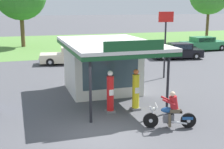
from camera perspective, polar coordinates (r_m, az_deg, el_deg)
name	(u,v)px	position (r m, az deg, el deg)	size (l,w,h in m)	color
ground_plane	(106,133)	(12.45, -1.17, -10.92)	(300.00, 300.00, 0.00)	#4C4C51
grass_verge_strip	(41,44)	(41.36, -13.15, 5.54)	(120.00, 24.00, 0.01)	#56843D
service_station_kiosk	(103,62)	(17.62, -1.66, 2.32)	(4.60, 7.28, 3.57)	silver
gas_pump_nearside	(110,93)	(14.42, -0.32, -3.56)	(0.44, 0.44, 2.05)	slate
gas_pump_offside	(136,91)	(14.85, 4.48, -3.14)	(0.44, 0.44, 2.04)	slate
motorcycle_with_rider	(171,113)	(12.95, 10.98, -7.08)	(2.14, 0.91, 1.58)	black
parked_car_back_row_centre_left	(71,56)	(27.01, -7.62, 3.48)	(5.63, 2.48, 1.49)	beige
parked_car_back_row_centre	(203,44)	(36.16, 16.76, 5.48)	(5.56, 2.11, 1.56)	#2D844C
parked_car_back_row_right	(178,52)	(30.00, 12.23, 4.23)	(5.09, 2.71, 1.48)	black
roadside_pole_sign	(165,33)	(21.36, 10.01, 7.66)	(1.10, 0.12, 4.60)	black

